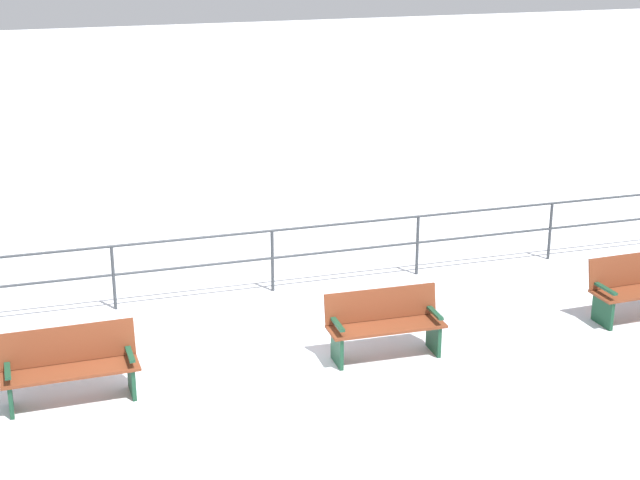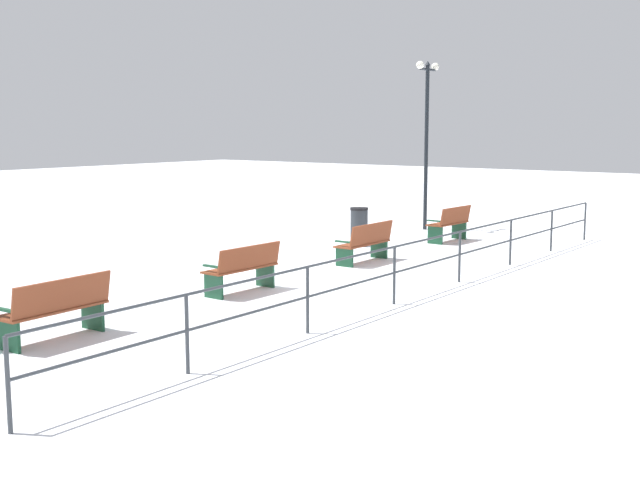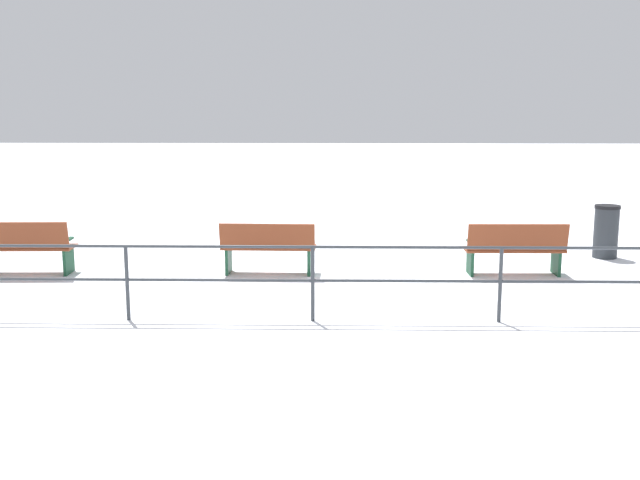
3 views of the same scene
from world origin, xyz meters
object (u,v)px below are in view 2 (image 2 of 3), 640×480
bench_nearest (450,223)px  bench_third (243,268)px  bench_fourth (56,308)px  trash_bin (359,227)px  lamppost_near (427,121)px  bench_second (366,242)px

bench_nearest → bench_third: (-0.03, 8.13, -0.02)m
bench_nearest → bench_fourth: (-0.13, 12.19, -0.01)m
bench_fourth → trash_bin: trash_bin is taller
lamppost_near → bench_third: bearing=100.2°
bench_nearest → bench_second: bearing=92.7°
bench_nearest → lamppost_near: size_ratio=0.30×
bench_second → lamppost_near: bearing=-74.0°
bench_nearest → bench_second: (-0.02, 4.06, -0.03)m
bench_fourth → lamppost_near: (1.90, -14.02, 2.66)m
bench_nearest → bench_fourth: bearing=93.0°
bench_nearest → lamppost_near: 3.67m
bench_second → bench_fourth: size_ratio=0.99×
bench_second → bench_third: bench_second is taller
lamppost_near → trash_bin: bearing=94.0°
trash_bin → bench_third: bearing=104.1°
bench_third → bench_second: bearing=-88.3°
bench_second → bench_third: bearing=89.3°
bench_second → trash_bin: bearing=-53.9°
bench_second → trash_bin: trash_bin is taller
bench_second → lamppost_near: size_ratio=0.34×
bench_third → trash_bin: (1.53, -6.08, 0.02)m
trash_bin → lamppost_near: bearing=-86.0°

